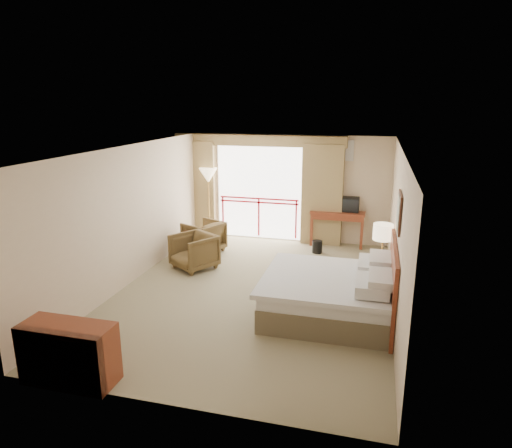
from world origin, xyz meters
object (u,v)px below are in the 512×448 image
(wastebasket, at_px, (317,247))
(armchair_near, at_px, (195,268))
(side_table, at_px, (195,239))
(dresser, at_px, (69,354))
(nightstand, at_px, (380,276))
(tv, at_px, (351,204))
(table_lamp, at_px, (383,233))
(bed, at_px, (331,294))
(floor_lamp, at_px, (208,178))
(desk, at_px, (338,218))
(armchair_far, at_px, (204,251))

(wastebasket, bearing_deg, armchair_near, -145.14)
(side_table, height_order, dresser, dresser)
(nightstand, height_order, side_table, nightstand)
(tv, distance_m, side_table, 3.89)
(nightstand, distance_m, table_lamp, 0.83)
(bed, height_order, floor_lamp, floor_lamp)
(table_lamp, relative_size, desk, 0.48)
(dresser, bearing_deg, desk, 64.86)
(desk, distance_m, floor_lamp, 3.45)
(side_table, bearing_deg, nightstand, -14.92)
(bed, relative_size, desk, 1.60)
(nightstand, height_order, armchair_far, nightstand)
(tv, distance_m, wastebasket, 1.39)
(table_lamp, distance_m, wastebasket, 2.64)
(desk, distance_m, dresser, 7.38)
(bed, distance_m, desk, 4.06)
(bed, height_order, side_table, bed)
(desk, bearing_deg, floor_lamp, -174.42)
(desk, height_order, dresser, desk)
(tv, bearing_deg, wastebasket, -140.25)
(table_lamp, relative_size, side_table, 1.10)
(side_table, height_order, floor_lamp, floor_lamp)
(tv, height_order, dresser, tv)
(dresser, bearing_deg, tv, 62.53)
(table_lamp, distance_m, side_table, 4.37)
(armchair_near, xyz_separation_m, side_table, (-0.30, 0.78, 0.40))
(nightstand, bearing_deg, tv, 108.93)
(bed, bearing_deg, dresser, -137.76)
(nightstand, relative_size, desk, 0.50)
(nightstand, distance_m, floor_lamp, 5.23)
(side_table, bearing_deg, dresser, -86.32)
(table_lamp, distance_m, desk, 3.06)
(desk, xyz_separation_m, armchair_far, (-3.04, -1.44, -0.68))
(armchair_far, distance_m, dresser, 5.39)
(tv, xyz_separation_m, armchair_near, (-3.13, -2.50, -1.05))
(armchair_near, bearing_deg, side_table, 144.29)
(bed, xyz_separation_m, dresser, (-3.06, -2.77, 0.02))
(tv, distance_m, dresser, 7.46)
(tv, height_order, wastebasket, tv)
(nightstand, xyz_separation_m, tv, (-0.74, 2.83, 0.71))
(desk, bearing_deg, armchair_near, -137.17)
(bed, bearing_deg, armchair_far, 141.61)
(dresser, bearing_deg, wastebasket, 65.16)
(wastebasket, bearing_deg, tv, 49.02)
(floor_lamp, bearing_deg, table_lamp, -30.43)
(tv, relative_size, armchair_near, 0.48)
(dresser, bearing_deg, armchair_near, 87.56)
(wastebasket, relative_size, floor_lamp, 0.16)
(bed, height_order, desk, bed)
(bed, bearing_deg, armchair_near, 154.26)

